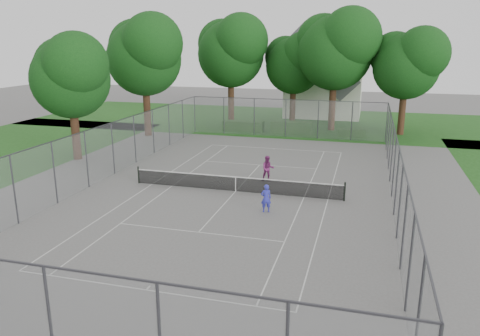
% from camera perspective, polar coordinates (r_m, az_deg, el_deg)
% --- Properties ---
extents(ground, '(120.00, 120.00, 0.00)m').
position_cam_1_polar(ground, '(28.09, -0.54, -2.88)').
color(ground, '#605E5C').
rests_on(ground, ground).
extents(grass_far, '(60.00, 20.00, 0.00)m').
position_cam_1_polar(grass_far, '(52.90, 7.23, 5.67)').
color(grass_far, '#1B4C15').
rests_on(grass_far, ground).
extents(court_markings, '(11.03, 23.83, 0.01)m').
position_cam_1_polar(court_markings, '(28.09, -0.54, -2.87)').
color(court_markings, beige).
rests_on(court_markings, ground).
extents(tennis_net, '(12.87, 0.10, 1.10)m').
position_cam_1_polar(tennis_net, '(27.93, -0.54, -1.89)').
color(tennis_net, black).
rests_on(tennis_net, ground).
extents(perimeter_fence, '(18.08, 34.08, 3.52)m').
position_cam_1_polar(perimeter_fence, '(27.57, -0.55, 0.69)').
color(perimeter_fence, '#38383D').
rests_on(perimeter_fence, ground).
extents(tree_far_left, '(8.01, 7.31, 11.51)m').
position_cam_1_polar(tree_far_left, '(50.53, -1.04, 14.36)').
color(tree_far_left, '#361E13').
rests_on(tree_far_left, ground).
extents(tree_far_midleft, '(6.73, 6.15, 9.68)m').
position_cam_1_polar(tree_far_midleft, '(50.33, 6.67, 12.81)').
color(tree_far_midleft, '#361E13').
rests_on(tree_far_midleft, ground).
extents(tree_far_midright, '(8.26, 7.54, 11.88)m').
position_cam_1_polar(tree_far_midright, '(47.40, 11.66, 14.29)').
color(tree_far_midright, '#361E13').
rests_on(tree_far_midright, ground).
extents(tree_far_right, '(7.00, 6.39, 10.06)m').
position_cam_1_polar(tree_far_right, '(46.87, 19.78, 12.18)').
color(tree_far_right, '#361E13').
rests_on(tree_far_right, ground).
extents(tree_side_back, '(7.81, 7.13, 11.23)m').
position_cam_1_polar(tree_side_back, '(44.61, -11.55, 13.68)').
color(tree_side_back, '#361E13').
rests_on(tree_side_back, ground).
extents(tree_side_front, '(6.57, 6.00, 9.44)m').
position_cam_1_polar(tree_side_front, '(36.80, -19.99, 10.86)').
color(tree_side_front, '#361E13').
rests_on(tree_side_front, ground).
extents(hedge_left, '(4.02, 1.21, 1.01)m').
position_cam_1_polar(hedge_left, '(46.63, 0.42, 5.12)').
color(hedge_left, '#1F4A17').
rests_on(hedge_left, ground).
extents(hedge_mid, '(3.89, 1.11, 1.22)m').
position_cam_1_polar(hedge_mid, '(45.50, 6.24, 4.91)').
color(hedge_mid, '#1F4A17').
rests_on(hedge_mid, ground).
extents(hedge_right, '(2.58, 0.95, 0.77)m').
position_cam_1_polar(hedge_right, '(45.12, 13.47, 4.20)').
color(hedge_right, '#1F4A17').
rests_on(hedge_right, ground).
extents(house, '(8.61, 6.67, 10.72)m').
position_cam_1_polar(house, '(56.71, 10.24, 10.59)').
color(house, white).
rests_on(house, ground).
extents(girl_player, '(0.65, 0.54, 1.52)m').
position_cam_1_polar(girl_player, '(24.63, 3.19, -3.70)').
color(girl_player, '#3335C0').
rests_on(girl_player, ground).
extents(woman_player, '(0.97, 0.85, 1.67)m').
position_cam_1_polar(woman_player, '(29.96, 3.41, -0.07)').
color(woman_player, '#7F2A6A').
rests_on(woman_player, ground).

